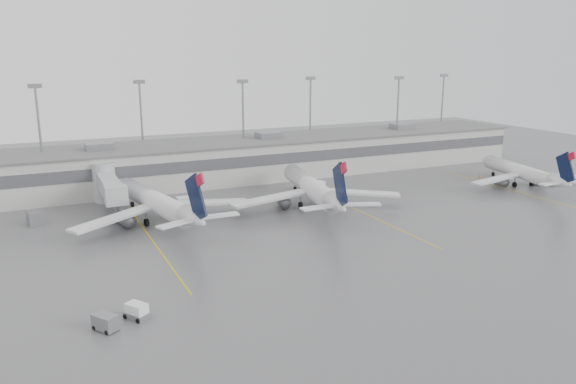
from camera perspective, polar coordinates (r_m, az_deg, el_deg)
name	(u,v)px	position (r m, az deg, el deg)	size (l,w,h in m)	color
ground	(346,281)	(66.95, 5.95, -9.00)	(260.00, 260.00, 0.00)	#535255
terminal	(202,162)	(117.22, -8.73, 3.05)	(152.00, 17.00, 9.45)	#ADAEA8
light_masts	(193,121)	(121.53, -9.65, 7.15)	(142.40, 8.00, 20.60)	gray
jet_bridge_right	(108,185)	(101.45, -17.86, 0.66)	(4.00, 17.20, 7.00)	#9DA0A2
stand_markings	(266,226)	(87.08, -2.20, -3.44)	(105.25, 40.00, 0.01)	gold
jet_mid_left	(158,202)	(89.99, -13.08, -1.03)	(28.85, 32.63, 10.65)	silver
jet_mid_right	(313,188)	(96.68, 2.53, 0.40)	(29.56, 33.43, 10.90)	silver
jet_far_right	(523,172)	(121.54, 22.75, 1.88)	(25.03, 28.33, 9.26)	silver
baggage_tug	(137,313)	(59.72, -15.11, -11.74)	(2.63, 2.92, 1.61)	white
baggage_cart	(105,322)	(58.20, -18.07, -12.45)	(2.53, 2.84, 1.59)	slate
gse_uld_b	(184,202)	(99.45, -10.56, -0.96)	(2.33, 1.55, 1.65)	white
gse_uld_c	(318,186)	(109.18, 3.06, 0.62)	(2.48, 1.66, 1.76)	white
gse_loader	(35,218)	(95.95, -24.33, -2.42)	(2.06, 3.30, 2.06)	slate
cone_b	(130,211)	(97.21, -15.79, -1.91)	(0.42, 0.42, 0.66)	#FF6505
cone_c	(274,199)	(101.49, -1.44, -0.68)	(0.48, 0.48, 0.77)	#FF6505
cone_d	(480,176)	(127.09, 18.90, 1.56)	(0.48, 0.48, 0.77)	#FF6505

